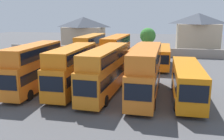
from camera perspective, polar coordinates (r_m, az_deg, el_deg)
ground at (r=43.61m, az=4.05°, el=1.60°), size 140.00×140.00×0.00m
depot_boundary_wall at (r=51.02m, az=5.26°, el=4.21°), size 56.00×0.50×1.80m
bus_1 at (r=28.57m, az=-17.65°, el=1.06°), size 2.71×10.38×5.10m
bus_2 at (r=27.20m, az=-9.14°, el=0.72°), size 2.62×10.41×4.91m
bus_3 at (r=26.10m, az=-1.52°, el=0.37°), size 3.11×11.99×4.91m
bus_4 at (r=25.39m, az=7.75°, el=0.14°), size 2.81×11.96×5.09m
bus_5 at (r=25.50m, az=16.95°, el=-2.28°), size 2.67×10.78×3.47m
bus_6 at (r=42.60m, az=-4.94°, el=5.10°), size 2.70×11.18×4.92m
bus_7 at (r=41.04m, az=0.98°, el=4.83°), size 3.09×11.81×4.88m
bus_8 at (r=40.89m, az=6.68°, el=3.48°), size 2.99×11.59×3.27m
bus_9 at (r=40.78m, az=11.35°, el=3.29°), size 2.69×11.09×3.27m
house_terrace_left at (r=60.67m, az=-6.53°, el=8.45°), size 9.69×6.48×7.83m
house_terrace_centre at (r=58.46m, az=19.09°, el=8.12°), size 9.23×7.67×8.69m
tree_left_of_lot at (r=52.93m, az=8.27°, el=7.80°), size 3.28×3.28×5.67m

